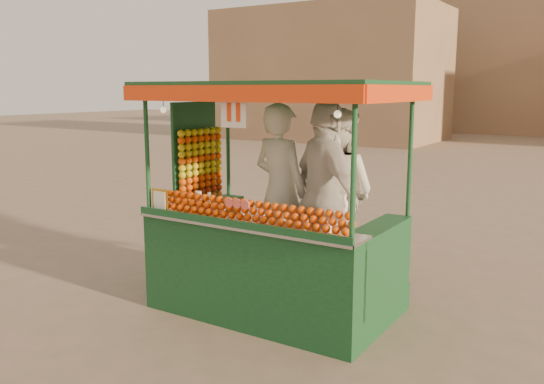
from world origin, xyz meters
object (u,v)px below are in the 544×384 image
Objects in this scene: vendor_middle at (337,194)px; vendor_left at (280,191)px; juice_cart at (266,239)px; vendor_right at (326,197)px.

vendor_left is at bearing 37.27° from vendor_middle.
juice_cart is 0.78m from vendor_right.
vendor_middle is at bearing -43.84° from vendor_right.
juice_cart reaches higher than vendor_left.
vendor_right reaches higher than vendor_middle.
juice_cart is 0.93m from vendor_middle.
vendor_left is (-0.06, 0.39, 0.45)m from juice_cart.
vendor_right reaches higher than vendor_left.
vendor_right is (0.64, -0.16, 0.02)m from vendor_left.
juice_cart is at bearing 110.15° from vendor_left.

